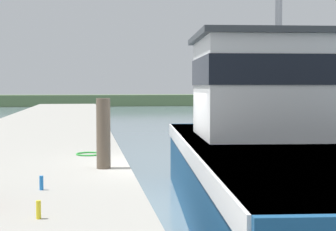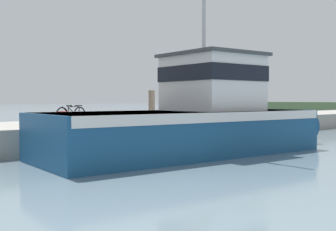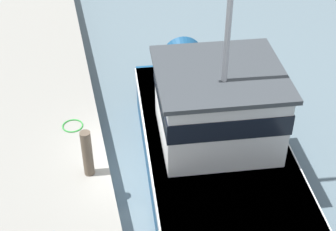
# 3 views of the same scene
# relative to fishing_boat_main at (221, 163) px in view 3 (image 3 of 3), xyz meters

# --- Properties ---
(ground_plane) EXTENTS (320.00, 320.00, 0.00)m
(ground_plane) POSITION_rel_fishing_boat_main_xyz_m (-1.96, 1.20, -1.31)
(ground_plane) COLOR slate
(dock_pier) EXTENTS (5.30, 80.00, 0.99)m
(dock_pier) POSITION_rel_fishing_boat_main_xyz_m (-5.56, 1.20, -0.81)
(dock_pier) COLOR gray
(dock_pier) RESTS_ON ground_plane
(fishing_boat_main) EXTENTS (4.87, 12.74, 9.11)m
(fishing_boat_main) POSITION_rel_fishing_boat_main_xyz_m (0.00, 0.00, 0.00)
(fishing_boat_main) COLOR navy
(fishing_boat_main) RESTS_ON ground_plane
(mooring_post) EXTENTS (0.28, 0.28, 1.41)m
(mooring_post) POSITION_rel_fishing_boat_main_xyz_m (-3.45, 0.76, 0.39)
(mooring_post) COLOR brown
(mooring_post) RESTS_ON dock_pier
(hose_coil) EXTENTS (0.63, 0.63, 0.04)m
(hose_coil) POSITION_rel_fishing_boat_main_xyz_m (-3.73, 2.92, -0.30)
(hose_coil) COLOR green
(hose_coil) RESTS_ON dock_pier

